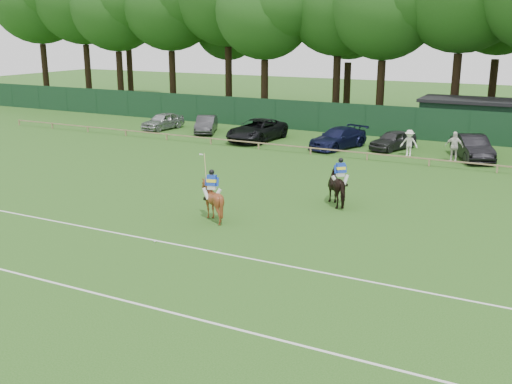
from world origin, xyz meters
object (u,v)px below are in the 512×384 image
Objects in this scene: polo_ball at (155,241)px; utility_shed at (475,118)px; horse_dark at (340,187)px; sedan_navy at (338,138)px; spectator_mid at (454,147)px; suv_black at (257,130)px; spectator_left at (409,143)px; estate_black at (472,147)px; sedan_silver at (163,121)px; hatch_grey at (393,140)px; horse_chestnut at (212,200)px; sedan_grey at (206,124)px.

utility_shed is at bearing 75.69° from polo_ball.
utility_shed is at bearing -139.58° from horse_dark.
horse_dark reaches higher than sedan_navy.
polo_ball is (-8.04, -21.29, -0.93)m from spectator_mid.
spectator_left reaches higher than suv_black.
sedan_silver is at bearing 154.14° from estate_black.
estate_black reaches higher than hatch_grey.
horse_dark is 0.26× the size of utility_shed.
horse_chestnut reaches higher than sedan_grey.
suv_black is at bearing -162.86° from sedan_navy.
spectator_left is at bearing 2.59° from sedan_silver.
sedan_grey is (4.21, 0.23, -0.02)m from sedan_silver.
hatch_grey is (-1.31, 14.96, -0.23)m from horse_dark.
estate_black is (4.19, 14.03, -0.11)m from horse_dark.
spectator_left is at bearing -118.37° from horse_chestnut.
horse_dark is at bearing -63.55° from hatch_grey.
suv_black reaches higher than sedan_grey.
spectator_mid is (3.20, 12.84, 0.06)m from horse_dark.
hatch_grey is at bearing 7.19° from sedan_silver.
estate_black is (21.10, -0.93, 0.10)m from sedan_grey.
horse_chestnut is at bearing -108.34° from spectator_left.
estate_black is at bearing 11.88° from hatch_grey.
suv_black is 10.31m from hatch_grey.
sedan_navy is at bearing 171.97° from spectator_left.
utility_shed reaches higher than estate_black.
sedan_navy is 56.49× the size of polo_ball.
utility_shed reaches higher than spectator_mid.
sedan_grey is 0.87× the size of estate_black.
spectator_left is at bearing -107.04° from utility_shed.
horse_chestnut is 0.35× the size of sedan_navy.
estate_black is (15.73, 0.36, -0.01)m from suv_black.
horse_chestnut is at bearing -105.13° from utility_shed.
spectator_left is (5.17, -0.34, 0.15)m from sedan_navy.
suv_black is 6.59m from sedan_navy.
sedan_silver is (-21.12, 14.73, -0.20)m from horse_dark.
suv_black is (5.37, -1.28, 0.12)m from sedan_grey.
spectator_mid reaches higher than horse_dark.
spectator_mid reaches higher than polo_ball.
hatch_grey is 44.55× the size of polo_ball.
estate_black is at bearing 4.95° from sedan_silver.
sedan_grey is 5.53m from suv_black.
estate_black is 4.04m from spectator_left.
suv_black is at bearing 0.25° from sedan_silver.
hatch_grey is 0.48× the size of utility_shed.
estate_black is at bearing 49.75° from spectator_mid.
utility_shed reaches higher than suv_black.
sedan_navy is (16.17, -1.13, 0.02)m from sedan_silver.
horse_dark is 1.11× the size of spectator_mid.
estate_black is 2.74× the size of spectator_left.
horse_dark is at bearing -130.90° from estate_black.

